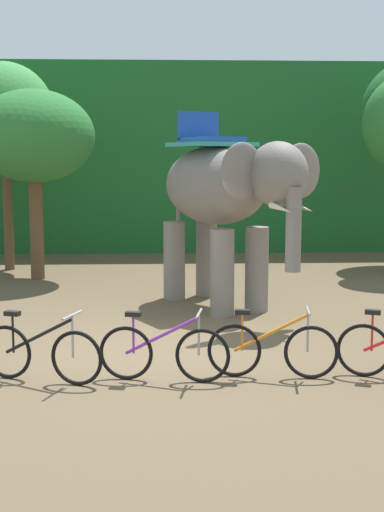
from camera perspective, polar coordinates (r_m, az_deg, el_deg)
name	(u,v)px	position (r m, az deg, el deg)	size (l,w,h in m)	color
ground_plane	(147,351)	(10.73, -3.62, -7.64)	(80.00, 80.00, 0.00)	brown
foliage_hedge	(155,158)	(24.60, -3.01, 7.82)	(36.00, 6.00, 5.77)	#1E6028
tree_far_left	(5,115)	(18.98, -14.79, 10.88)	(2.53, 2.53, 5.29)	brown
tree_left	(34,137)	(17.25, -12.56, 9.26)	(2.85, 2.85, 4.48)	brown
elephant	(224,194)	(13.49, 2.55, 5.01)	(3.13, 4.11, 3.78)	slate
bike_black	(41,353)	(9.39, -12.03, -7.59)	(1.63, 0.71, 0.92)	black
bike_purple	(164,352)	(9.23, -2.28, -7.70)	(1.69, 0.52, 0.92)	black
bike_orange	(272,349)	(9.42, 6.45, -7.43)	(1.70, 0.52, 0.92)	black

